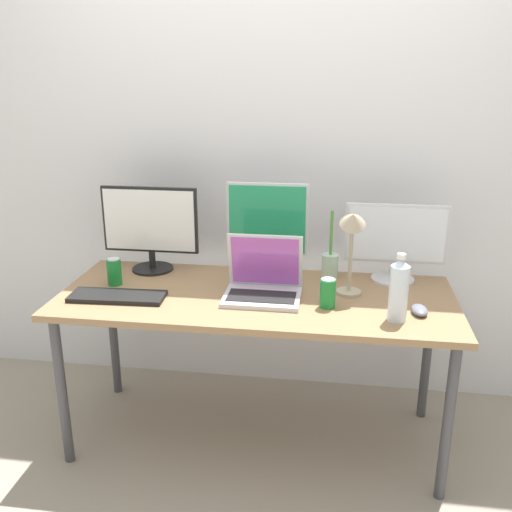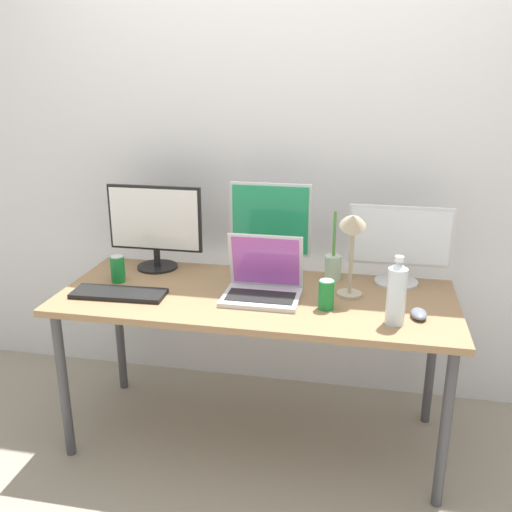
# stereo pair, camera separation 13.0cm
# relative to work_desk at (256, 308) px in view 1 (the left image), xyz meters

# --- Properties ---
(ground_plane) EXTENTS (16.00, 16.00, 0.00)m
(ground_plane) POSITION_rel_work_desk_xyz_m (0.00, 0.00, -0.68)
(ground_plane) COLOR gray
(wall_back) EXTENTS (7.00, 0.08, 2.60)m
(wall_back) POSITION_rel_work_desk_xyz_m (0.00, 0.59, 0.62)
(wall_back) COLOR silver
(wall_back) RESTS_ON ground
(work_desk) EXTENTS (1.74, 0.71, 0.74)m
(work_desk) POSITION_rel_work_desk_xyz_m (0.00, 0.00, 0.00)
(work_desk) COLOR #424247
(work_desk) RESTS_ON ground
(monitor_left) EXTENTS (0.47, 0.20, 0.42)m
(monitor_left) POSITION_rel_work_desk_xyz_m (-0.56, 0.25, 0.29)
(monitor_left) COLOR black
(monitor_left) RESTS_ON work_desk
(monitor_center) EXTENTS (0.38, 0.20, 0.45)m
(monitor_center) POSITION_rel_work_desk_xyz_m (0.02, 0.27, 0.30)
(monitor_center) COLOR silver
(monitor_center) RESTS_ON work_desk
(monitor_right) EXTENTS (0.46, 0.20, 0.37)m
(monitor_right) POSITION_rel_work_desk_xyz_m (0.61, 0.27, 0.26)
(monitor_right) COLOR silver
(monitor_right) RESTS_ON work_desk
(laptop_silver) EXTENTS (0.33, 0.26, 0.27)m
(laptop_silver) POSITION_rel_work_desk_xyz_m (0.03, -0.01, 0.12)
(laptop_silver) COLOR silver
(laptop_silver) RESTS_ON work_desk
(keyboard_main) EXTENTS (0.42, 0.16, 0.02)m
(keyboard_main) POSITION_rel_work_desk_xyz_m (-0.59, -0.13, 0.07)
(keyboard_main) COLOR black
(keyboard_main) RESTS_ON work_desk
(mouse_by_keyboard) EXTENTS (0.07, 0.11, 0.03)m
(mouse_by_keyboard) POSITION_rel_work_desk_xyz_m (0.69, -0.11, 0.08)
(mouse_by_keyboard) COLOR slate
(mouse_by_keyboard) RESTS_ON work_desk
(water_bottle) EXTENTS (0.08, 0.08, 0.28)m
(water_bottle) POSITION_rel_work_desk_xyz_m (0.59, -0.19, 0.19)
(water_bottle) COLOR silver
(water_bottle) RESTS_ON work_desk
(soda_can_near_keyboard) EXTENTS (0.07, 0.07, 0.13)m
(soda_can_near_keyboard) POSITION_rel_work_desk_xyz_m (0.32, -0.09, 0.13)
(soda_can_near_keyboard) COLOR #197F33
(soda_can_near_keyboard) RESTS_ON work_desk
(soda_can_by_laptop) EXTENTS (0.07, 0.07, 0.13)m
(soda_can_by_laptop) POSITION_rel_work_desk_xyz_m (-0.66, 0.03, 0.13)
(soda_can_by_laptop) COLOR #197F33
(soda_can_by_laptop) RESTS_ON work_desk
(bamboo_vase) EXTENTS (0.08, 0.08, 0.33)m
(bamboo_vase) POSITION_rel_work_desk_xyz_m (0.32, 0.27, 0.13)
(bamboo_vase) COLOR #B2D1B7
(bamboo_vase) RESTS_ON work_desk
(desk_lamp) EXTENTS (0.11, 0.18, 0.41)m
(desk_lamp) POSITION_rel_work_desk_xyz_m (0.41, 0.03, 0.34)
(desk_lamp) COLOR tan
(desk_lamp) RESTS_ON work_desk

